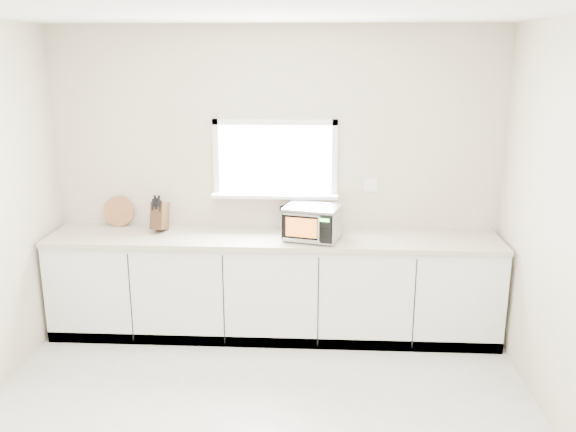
{
  "coord_description": "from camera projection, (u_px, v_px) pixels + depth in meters",
  "views": [
    {
      "loc": [
        0.41,
        -3.35,
        2.47
      ],
      "look_at": [
        0.14,
        1.55,
        1.14
      ],
      "focal_mm": 38.0,
      "sensor_mm": 36.0,
      "label": 1
    }
  ],
  "objects": [
    {
      "name": "cabinets",
      "position": [
        273.0,
        288.0,
        5.42
      ],
      "size": [
        3.92,
        0.6,
        0.88
      ],
      "primitive_type": "cube",
      "color": "white",
      "rests_on": "ground"
    },
    {
      "name": "countertop",
      "position": [
        273.0,
        238.0,
        5.29
      ],
      "size": [
        3.92,
        0.64,
        0.04
      ],
      "primitive_type": "cube",
      "color": "beige",
      "rests_on": "cabinets"
    },
    {
      "name": "microwave",
      "position": [
        312.0,
        222.0,
        5.16
      ],
      "size": [
        0.52,
        0.45,
        0.29
      ],
      "rotation": [
        0.0,
        0.0,
        -0.25
      ],
      "color": "black",
      "rests_on": "countertop"
    },
    {
      "name": "knife_block",
      "position": [
        160.0,
        215.0,
        5.4
      ],
      "size": [
        0.14,
        0.25,
        0.34
      ],
      "rotation": [
        0.0,
        0.0,
        -0.11
      ],
      "color": "#4A311A",
      "rests_on": "countertop"
    },
    {
      "name": "coffee_grinder",
      "position": [
        287.0,
        218.0,
        5.42
      ],
      "size": [
        0.16,
        0.16,
        0.22
      ],
      "rotation": [
        0.0,
        0.0,
        -0.31
      ],
      "color": "#B3B5BB",
      "rests_on": "countertop"
    },
    {
      "name": "back_wall",
      "position": [
        275.0,
        179.0,
        5.46
      ],
      "size": [
        4.0,
        0.17,
        2.7
      ],
      "color": "beige",
      "rests_on": "ground"
    },
    {
      "name": "cutting_board",
      "position": [
        119.0,
        211.0,
        5.56
      ],
      "size": [
        0.28,
        0.07,
        0.28
      ],
      "primitive_type": "cylinder",
      "rotation": [
        1.4,
        0.0,
        0.0
      ],
      "color": "#B06C44",
      "rests_on": "countertop"
    }
  ]
}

